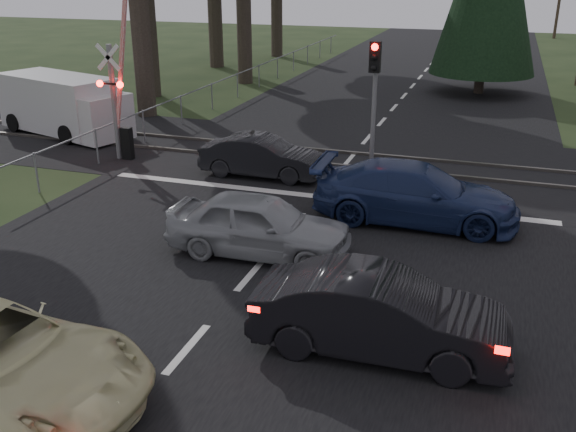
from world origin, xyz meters
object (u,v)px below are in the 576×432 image
at_px(dark_hatchback, 380,314).
at_px(blue_sedan, 415,194).
at_px(dark_car_far, 262,157).
at_px(white_van, 66,106).
at_px(silver_car, 259,225).
at_px(crossing_signal, 120,99).
at_px(traffic_signal_center, 374,86).

bearing_deg(dark_hatchback, blue_sedan, 0.68).
relative_size(dark_hatchback, dark_car_far, 1.13).
height_order(blue_sedan, white_van, white_van).
distance_m(blue_sedan, white_van, 14.87).
bearing_deg(silver_car, blue_sedan, -45.51).
xyz_separation_m(silver_car, blue_sedan, (3.06, 3.14, 0.04)).
bearing_deg(silver_car, dark_car_far, 18.67).
xyz_separation_m(crossing_signal, dark_hatchback, (10.41, -8.79, -1.34)).
bearing_deg(blue_sedan, dark_hatchback, -178.57).
distance_m(crossing_signal, dark_hatchback, 13.69).
height_order(dark_car_far, white_van, white_van).
height_order(silver_car, white_van, white_van).
bearing_deg(blue_sedan, white_van, 69.75).
bearing_deg(dark_car_far, white_van, 74.52).
bearing_deg(white_van, crossing_signal, -13.08).
distance_m(dark_hatchback, white_van, 18.10).
relative_size(traffic_signal_center, dark_car_far, 1.07).
relative_size(blue_sedan, dark_car_far, 1.35).
relative_size(crossing_signal, blue_sedan, 1.34).
xyz_separation_m(dark_hatchback, white_van, (-14.32, 11.07, 0.41)).
bearing_deg(crossing_signal, dark_hatchback, -40.16).
relative_size(crossing_signal, dark_hatchback, 1.61).
height_order(traffic_signal_center, dark_hatchback, traffic_signal_center).
bearing_deg(dark_hatchback, crossing_signal, 47.98).
bearing_deg(silver_car, dark_hatchback, -133.72).
relative_size(traffic_signal_center, silver_car, 0.98).
relative_size(crossing_signal, white_van, 1.16).
distance_m(crossing_signal, blue_sedan, 10.54).
xyz_separation_m(silver_car, white_van, (-10.98, 8.02, 0.41)).
height_order(silver_car, blue_sedan, blue_sedan).
bearing_deg(white_van, traffic_signal_center, 10.74).
xyz_separation_m(traffic_signal_center, dark_car_far, (-3.17, -1.19, -2.17)).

